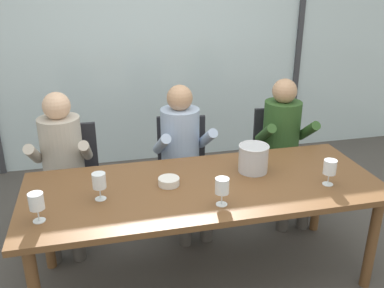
# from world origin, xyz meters

# --- Properties ---
(ground) EXTENTS (14.00, 14.00, 0.00)m
(ground) POSITION_xyz_m (0.00, 1.00, 0.00)
(ground) COLOR #4C4742
(window_glass_panel) EXTENTS (7.54, 0.03, 2.60)m
(window_glass_panel) POSITION_xyz_m (0.00, 2.16, 1.30)
(window_glass_panel) COLOR silver
(window_glass_panel) RESTS_ON ground
(window_mullion_right) EXTENTS (0.06, 0.06, 2.60)m
(window_mullion_right) POSITION_xyz_m (1.70, 2.14, 1.30)
(window_mullion_right) COLOR #38383D
(window_mullion_right) RESTS_ON ground
(hillside_vineyard) EXTENTS (13.54, 2.40, 1.96)m
(hillside_vineyard) POSITION_xyz_m (0.00, 6.16, 0.98)
(hillside_vineyard) COLOR #477A38
(hillside_vineyard) RESTS_ON ground
(dining_table) EXTENTS (2.34, 0.92, 0.74)m
(dining_table) POSITION_xyz_m (0.00, 0.00, 0.67)
(dining_table) COLOR brown
(dining_table) RESTS_ON ground
(chair_near_curtain) EXTENTS (0.45, 0.45, 0.89)m
(chair_near_curtain) POSITION_xyz_m (-0.88, 0.89, 0.52)
(chair_near_curtain) COLOR #232328
(chair_near_curtain) RESTS_ON ground
(chair_left_of_center) EXTENTS (0.50, 0.50, 0.89)m
(chair_left_of_center) POSITION_xyz_m (0.04, 0.88, 0.52)
(chair_left_of_center) COLOR #232328
(chair_left_of_center) RESTS_ON ground
(chair_center) EXTENTS (0.50, 0.50, 0.89)m
(chair_center) POSITION_xyz_m (0.94, 0.90, 0.52)
(chair_center) COLOR #232328
(chair_center) RESTS_ON ground
(person_beige_jumper) EXTENTS (0.48, 0.62, 1.21)m
(person_beige_jumper) POSITION_xyz_m (-0.94, 0.73, 0.69)
(person_beige_jumper) COLOR #B7AD9E
(person_beige_jumper) RESTS_ON ground
(person_pale_blue_shirt) EXTENTS (0.49, 0.63, 1.21)m
(person_pale_blue_shirt) POSITION_xyz_m (0.02, 0.73, 0.69)
(person_pale_blue_shirt) COLOR #9EB2D1
(person_pale_blue_shirt) RESTS_ON ground
(person_olive_shirt) EXTENTS (0.48, 0.62, 1.21)m
(person_olive_shirt) POSITION_xyz_m (0.91, 0.73, 0.69)
(person_olive_shirt) COLOR #2D5123
(person_olive_shirt) RESTS_ON ground
(ice_bucket_primary) EXTENTS (0.21, 0.21, 0.19)m
(ice_bucket_primary) POSITION_xyz_m (0.38, 0.12, 0.84)
(ice_bucket_primary) COLOR #B7B7BC
(ice_bucket_primary) RESTS_ON dining_table
(tasting_bowl) EXTENTS (0.14, 0.14, 0.05)m
(tasting_bowl) POSITION_xyz_m (-0.23, 0.05, 0.76)
(tasting_bowl) COLOR silver
(tasting_bowl) RESTS_ON dining_table
(wine_glass_by_left_taster) EXTENTS (0.08, 0.08, 0.17)m
(wine_glass_by_left_taster) POSITION_xyz_m (0.79, -0.18, 0.85)
(wine_glass_by_left_taster) COLOR silver
(wine_glass_by_left_taster) RESTS_ON dining_table
(wine_glass_near_bucket) EXTENTS (0.08, 0.08, 0.17)m
(wine_glass_near_bucket) POSITION_xyz_m (-0.67, -0.03, 0.85)
(wine_glass_near_bucket) COLOR silver
(wine_glass_near_bucket) RESTS_ON dining_table
(wine_glass_center_pour) EXTENTS (0.08, 0.08, 0.17)m
(wine_glass_center_pour) POSITION_xyz_m (0.03, -0.27, 0.86)
(wine_glass_center_pour) COLOR silver
(wine_glass_center_pour) RESTS_ON dining_table
(wine_glass_by_right_taster) EXTENTS (0.08, 0.08, 0.17)m
(wine_glass_by_right_taster) POSITION_xyz_m (-1.01, -0.21, 0.85)
(wine_glass_by_right_taster) COLOR silver
(wine_glass_by_right_taster) RESTS_ON dining_table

